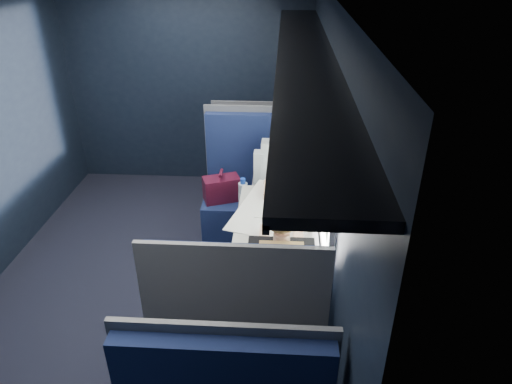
# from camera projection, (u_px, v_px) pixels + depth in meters

# --- Properties ---
(ground) EXTENTS (2.80, 4.20, 0.01)m
(ground) POSITION_uv_depth(u_px,v_px,m) (153.00, 285.00, 3.97)
(ground) COLOR black
(room_shell) EXTENTS (3.00, 4.40, 2.40)m
(room_shell) POSITION_uv_depth(u_px,v_px,m) (134.00, 124.00, 3.26)
(room_shell) COLOR black
(room_shell) RESTS_ON ground
(table) EXTENTS (0.62, 1.00, 0.74)m
(table) POSITION_uv_depth(u_px,v_px,m) (273.00, 224.00, 3.59)
(table) COLOR #54565E
(table) RESTS_ON ground
(seat_bay_near) EXTENTS (1.04, 0.62, 1.26)m
(seat_bay_near) POSITION_uv_depth(u_px,v_px,m) (255.00, 197.00, 4.48)
(seat_bay_near) COLOR #0D163C
(seat_bay_near) RESTS_ON ground
(seat_bay_far) EXTENTS (1.04, 0.62, 1.26)m
(seat_bay_far) POSITION_uv_depth(u_px,v_px,m) (240.00, 329.00, 2.96)
(seat_bay_far) COLOR #0D163C
(seat_bay_far) RESTS_ON ground
(seat_row_front) EXTENTS (1.04, 0.51, 1.16)m
(seat_row_front) POSITION_uv_depth(u_px,v_px,m) (261.00, 159.00, 5.30)
(seat_row_front) COLOR #0D163C
(seat_row_front) RESTS_ON ground
(man) EXTENTS (0.53, 0.56, 1.32)m
(man) POSITION_uv_depth(u_px,v_px,m) (282.00, 178.00, 4.17)
(man) COLOR black
(man) RESTS_ON ground
(woman) EXTENTS (0.53, 0.56, 1.32)m
(woman) POSITION_uv_depth(u_px,v_px,m) (280.00, 275.00, 2.94)
(woman) COLOR black
(woman) RESTS_ON ground
(papers) EXTENTS (0.80, 0.99, 0.01)m
(papers) POSITION_uv_depth(u_px,v_px,m) (278.00, 208.00, 3.65)
(papers) COLOR white
(papers) RESTS_ON table
(laptop) EXTENTS (0.27, 0.33, 0.22)m
(laptop) POSITION_uv_depth(u_px,v_px,m) (313.00, 202.00, 3.62)
(laptop) COLOR silver
(laptop) RESTS_ON table
(bottle_small) EXTENTS (0.06, 0.06, 0.19)m
(bottle_small) POSITION_uv_depth(u_px,v_px,m) (311.00, 193.00, 3.70)
(bottle_small) COLOR silver
(bottle_small) RESTS_ON table
(cup) EXTENTS (0.08, 0.08, 0.10)m
(cup) POSITION_uv_depth(u_px,v_px,m) (309.00, 185.00, 3.90)
(cup) COLOR white
(cup) RESTS_ON table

